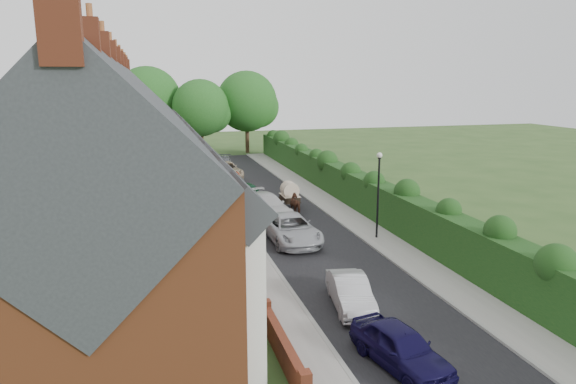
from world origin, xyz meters
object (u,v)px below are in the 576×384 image
object	(u,v)px
horse_cart	(290,193)
car_red	(231,180)
car_white	(266,206)
car_grey	(222,164)
lamppost	(378,185)
car_beige	(226,170)
car_navy	(401,347)
car_silver_b	(291,229)
car_silver_a	(350,292)
horse	(297,205)
car_green	(248,191)

from	to	relation	value
horse_cart	car_red	bearing A→B (deg)	109.79
car_white	car_grey	bearing A→B (deg)	79.51
car_white	horse_cart	distance (m)	2.91
lamppost	car_beige	size ratio (longest dim) A/B	0.94
car_navy	car_red	world-z (taller)	car_navy
car_silver_b	car_navy	bearing A→B (deg)	-92.35
car_red	car_beige	size ratio (longest dim) A/B	0.74
car_beige	car_grey	size ratio (longest dim) A/B	1.13
car_silver_a	car_silver_b	distance (m)	9.11
horse	horse_cart	xyz separation A→B (m)	(0.00, 1.85, 0.41)
car_red	car_grey	world-z (taller)	car_grey
car_silver_a	car_red	bearing A→B (deg)	101.41
lamppost	car_beige	world-z (taller)	lamppost
car_green	horse	size ratio (longest dim) A/B	2.18
car_red	horse_cart	world-z (taller)	horse_cart
car_red	car_navy	bearing A→B (deg)	-90.69
car_navy	horse	world-z (taller)	horse
car_green	horse_cart	bearing A→B (deg)	-69.53
lamppost	car_silver_b	distance (m)	5.68
horse_cart	lamppost	bearing A→B (deg)	-70.74
car_grey	car_white	bearing A→B (deg)	-78.70
car_white	car_red	world-z (taller)	car_white
car_red	car_silver_b	bearing A→B (deg)	-88.90
car_silver_b	car_green	bearing A→B (deg)	89.56
car_silver_b	car_green	size ratio (longest dim) A/B	1.50
horse_cart	horse	bearing A→B (deg)	-90.00
car_red	car_silver_a	bearing A→B (deg)	-90.12
car_beige	horse	size ratio (longest dim) A/B	3.21
car_green	car_beige	world-z (taller)	car_beige
car_white	horse	distance (m)	2.20
car_white	horse_cart	bearing A→B (deg)	29.14
lamppost	car_beige	xyz separation A→B (m)	(-5.69, 21.45, -2.53)
horse_cart	car_grey	bearing A→B (deg)	98.14
car_red	lamppost	bearing A→B (deg)	-72.78
car_white	car_grey	distance (m)	19.09
car_silver_b	horse_cart	distance (m)	7.85
car_green	car_grey	size ratio (longest dim) A/B	0.77
car_white	horse	size ratio (longest dim) A/B	3.19
horse_cart	car_silver_b	bearing A→B (deg)	-105.14
car_silver_b	car_green	xyz separation A→B (m)	(-0.29, 11.29, -0.14)
car_navy	car_red	size ratio (longest dim) A/B	1.00
car_white	horse_cart	world-z (taller)	horse_cart
car_navy	car_red	xyz separation A→B (m)	(-0.84, 29.61, -0.02)
car_navy	car_white	xyz separation A→B (m)	(-0.04, 19.41, 0.10)
car_red	car_grey	xyz separation A→B (m)	(0.53, 8.89, 0.04)
lamppost	horse	size ratio (longest dim) A/B	3.01
car_silver_a	car_beige	distance (m)	29.66
car_beige	horse	world-z (taller)	car_beige
car_beige	car_grey	distance (m)	4.24
car_white	car_beige	xyz separation A→B (m)	(-0.52, 14.85, -0.03)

